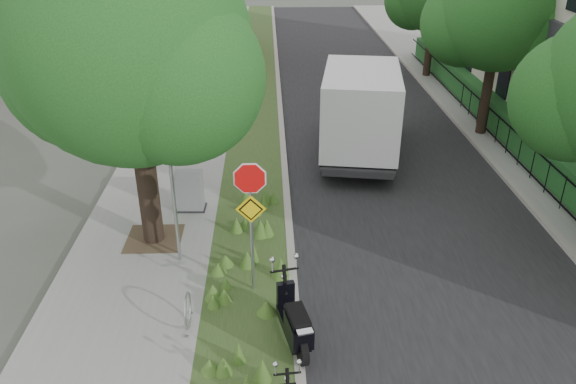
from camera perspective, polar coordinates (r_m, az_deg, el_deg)
name	(u,v)px	position (r m, az deg, el deg)	size (l,w,h in m)	color
ground	(318,308)	(12.44, 3.05, -11.69)	(120.00, 120.00, 0.00)	#4C5147
sidewalk_near	(182,138)	(21.35, -10.75, 5.44)	(3.50, 60.00, 0.12)	gray
verge	(255,137)	(21.11, -3.32, 5.63)	(2.00, 60.00, 0.12)	#2D481F
kerb_near	(282,136)	(21.11, -0.60, 5.69)	(0.20, 60.00, 0.13)	#9E9991
road	(375,136)	(21.50, 8.81, 5.60)	(7.00, 60.00, 0.01)	black
kerb_far	(467,134)	(22.40, 17.70, 5.66)	(0.20, 60.00, 0.13)	#9E9991
footpath_far	(511,133)	(23.03, 21.70, 5.57)	(3.20, 60.00, 0.12)	gray
street_tree_main	(128,57)	(13.22, -15.94, 13.07)	(6.21, 5.54, 7.66)	black
bare_post	(173,186)	(12.96, -11.65, 0.59)	(0.08, 0.08, 4.00)	#A5A8AD
bike_hoop	(188,311)	(11.74, -10.16, -11.79)	(0.06, 0.78, 0.77)	#A5A8AD
sign_assembly	(251,202)	(11.60, -3.82, -1.03)	(0.94, 0.08, 3.22)	#A5A8AD
fence_far	(488,118)	(22.44, 19.61, 7.06)	(0.04, 24.00, 1.00)	black
hedge_far	(506,118)	(22.71, 21.27, 7.01)	(1.00, 24.00, 1.10)	#1B4C20
far_tree_b	(497,16)	(21.50, 20.46, 16.39)	(4.83, 4.31, 6.56)	black
scooter_far	(295,327)	(11.07, 0.75, -13.53)	(0.68, 1.94, 0.94)	black
box_truck	(360,107)	(19.20, 7.37, 8.53)	(3.17, 6.15, 2.65)	#262628
utility_cabinet	(189,191)	(15.89, -9.98, 0.06)	(0.87, 0.59, 1.13)	#262628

